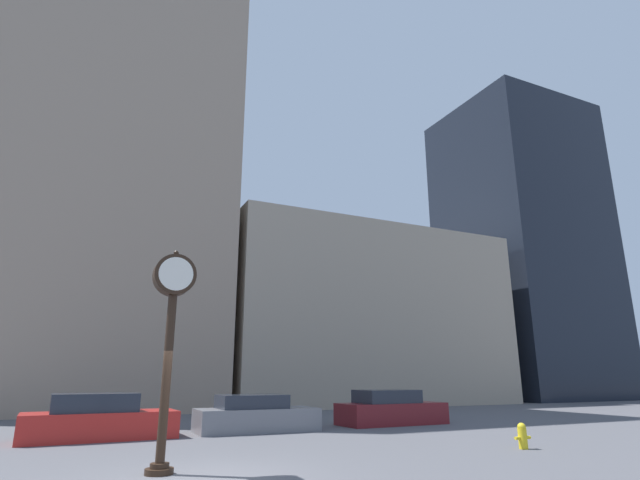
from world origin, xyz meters
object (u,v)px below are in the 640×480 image
street_clock (171,316)px  car_red (99,420)px  car_grey (256,416)px  car_maroon (391,410)px  fire_hydrant_far (522,436)px

street_clock → car_red: bearing=97.9°
car_grey → car_maroon: car_maroon is taller
street_clock → car_maroon: size_ratio=1.02×
car_grey → car_maroon: size_ratio=0.95×
street_clock → car_grey: street_clock is taller
car_grey → car_maroon: (6.10, 0.26, 0.04)m
street_clock → car_maroon: (10.50, 7.39, -2.68)m
street_clock → fire_hydrant_far: size_ratio=6.87×
street_clock → fire_hydrant_far: bearing=-2.6°
car_red → car_grey: size_ratio=1.07×
car_grey → car_red: bearing=-177.8°
car_red → car_maroon: size_ratio=1.02×
car_red → fire_hydrant_far: (10.74, -7.44, -0.25)m
street_clock → car_grey: 8.81m
street_clock → fire_hydrant_far: street_clock is taller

